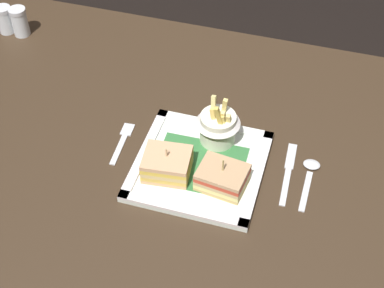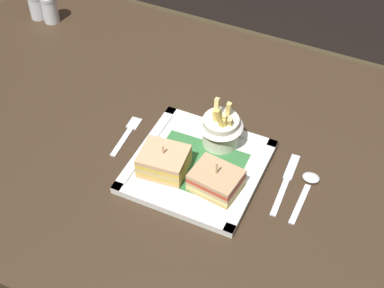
{
  "view_description": "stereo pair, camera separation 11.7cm",
  "coord_description": "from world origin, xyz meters",
  "px_view_note": "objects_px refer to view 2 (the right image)",
  "views": [
    {
      "loc": [
        0.25,
        -0.8,
        1.62
      ],
      "look_at": [
        0.02,
        -0.02,
        0.77
      ],
      "focal_mm": 53.88,
      "sensor_mm": 36.0,
      "label": 1
    },
    {
      "loc": [
        0.36,
        -0.76,
        1.62
      ],
      "look_at": [
        0.02,
        -0.02,
        0.77
      ],
      "focal_mm": 53.88,
      "sensor_mm": 36.0,
      "label": 2
    }
  ],
  "objects_px": {
    "sandwich_half_left": "(164,161)",
    "fries_cup": "(221,126)",
    "sandwich_half_right": "(216,180)",
    "spoon": "(308,185)",
    "dining_table": "(187,177)",
    "pepper_shaker": "(50,10)",
    "square_plate": "(197,167)",
    "fork": "(127,134)",
    "salt_shaker": "(37,7)",
    "knife": "(286,181)"
  },
  "relations": [
    {
      "from": "sandwich_half_right",
      "to": "dining_table",
      "type": "bearing_deg",
      "value": 140.0
    },
    {
      "from": "sandwich_half_right",
      "to": "spoon",
      "type": "height_order",
      "value": "sandwich_half_right"
    },
    {
      "from": "sandwich_half_left",
      "to": "fork",
      "type": "distance_m",
      "value": 0.14
    },
    {
      "from": "square_plate",
      "to": "pepper_shaker",
      "type": "relative_size",
      "value": 3.41
    },
    {
      "from": "spoon",
      "to": "pepper_shaker",
      "type": "height_order",
      "value": "pepper_shaker"
    },
    {
      "from": "knife",
      "to": "salt_shaker",
      "type": "height_order",
      "value": "salt_shaker"
    },
    {
      "from": "sandwich_half_right",
      "to": "pepper_shaker",
      "type": "height_order",
      "value": "sandwich_half_right"
    },
    {
      "from": "dining_table",
      "to": "knife",
      "type": "distance_m",
      "value": 0.24
    },
    {
      "from": "sandwich_half_right",
      "to": "knife",
      "type": "xyz_separation_m",
      "value": [
        0.12,
        0.08,
        -0.03
      ]
    },
    {
      "from": "fries_cup",
      "to": "spoon",
      "type": "relative_size",
      "value": 0.85
    },
    {
      "from": "dining_table",
      "to": "fork",
      "type": "relative_size",
      "value": 11.36
    },
    {
      "from": "sandwich_half_right",
      "to": "fork",
      "type": "xyz_separation_m",
      "value": [
        -0.24,
        0.06,
        -0.03
      ]
    },
    {
      "from": "fork",
      "to": "spoon",
      "type": "xyz_separation_m",
      "value": [
        0.4,
        0.02,
        0.0
      ]
    },
    {
      "from": "square_plate",
      "to": "sandwich_half_right",
      "type": "relative_size",
      "value": 2.54
    },
    {
      "from": "knife",
      "to": "salt_shaker",
      "type": "xyz_separation_m",
      "value": [
        -0.79,
        0.27,
        0.03
      ]
    },
    {
      "from": "square_plate",
      "to": "spoon",
      "type": "xyz_separation_m",
      "value": [
        0.22,
        0.05,
        -0.0
      ]
    },
    {
      "from": "dining_table",
      "to": "sandwich_half_right",
      "type": "height_order",
      "value": "sandwich_half_right"
    },
    {
      "from": "sandwich_half_right",
      "to": "spoon",
      "type": "bearing_deg",
      "value": 28.41
    },
    {
      "from": "dining_table",
      "to": "salt_shaker",
      "type": "xyz_separation_m",
      "value": [
        -0.57,
        0.27,
        0.13
      ]
    },
    {
      "from": "fries_cup",
      "to": "pepper_shaker",
      "type": "height_order",
      "value": "fries_cup"
    },
    {
      "from": "salt_shaker",
      "to": "pepper_shaker",
      "type": "relative_size",
      "value": 0.95
    },
    {
      "from": "dining_table",
      "to": "spoon",
      "type": "xyz_separation_m",
      "value": [
        0.27,
        0.0,
        0.11
      ]
    },
    {
      "from": "fries_cup",
      "to": "sandwich_half_left",
      "type": "bearing_deg",
      "value": -122.26
    },
    {
      "from": "knife",
      "to": "pepper_shaker",
      "type": "xyz_separation_m",
      "value": [
        -0.75,
        0.27,
        0.03
      ]
    },
    {
      "from": "sandwich_half_left",
      "to": "fork",
      "type": "height_order",
      "value": "sandwich_half_left"
    },
    {
      "from": "salt_shaker",
      "to": "sandwich_half_left",
      "type": "bearing_deg",
      "value": -32.4
    },
    {
      "from": "square_plate",
      "to": "fork",
      "type": "distance_m",
      "value": 0.18
    },
    {
      "from": "sandwich_half_left",
      "to": "fries_cup",
      "type": "distance_m",
      "value": 0.14
    },
    {
      "from": "square_plate",
      "to": "sandwich_half_left",
      "type": "distance_m",
      "value": 0.07
    },
    {
      "from": "sandwich_half_left",
      "to": "pepper_shaker",
      "type": "distance_m",
      "value": 0.62
    },
    {
      "from": "square_plate",
      "to": "sandwich_half_left",
      "type": "height_order",
      "value": "sandwich_half_left"
    },
    {
      "from": "square_plate",
      "to": "spoon",
      "type": "relative_size",
      "value": 1.9
    },
    {
      "from": "fork",
      "to": "spoon",
      "type": "distance_m",
      "value": 0.4
    },
    {
      "from": "dining_table",
      "to": "spoon",
      "type": "relative_size",
      "value": 10.32
    },
    {
      "from": "dining_table",
      "to": "sandwich_half_right",
      "type": "bearing_deg",
      "value": -40.0
    },
    {
      "from": "sandwich_half_right",
      "to": "fork",
      "type": "height_order",
      "value": "sandwich_half_right"
    },
    {
      "from": "square_plate",
      "to": "fries_cup",
      "type": "distance_m",
      "value": 0.1
    },
    {
      "from": "fries_cup",
      "to": "dining_table",
      "type": "bearing_deg",
      "value": -154.92
    },
    {
      "from": "sandwich_half_right",
      "to": "pepper_shaker",
      "type": "relative_size",
      "value": 1.34
    },
    {
      "from": "knife",
      "to": "spoon",
      "type": "xyz_separation_m",
      "value": [
        0.04,
        0.01,
        0.0
      ]
    },
    {
      "from": "knife",
      "to": "sandwich_half_left",
      "type": "bearing_deg",
      "value": -160.8
    },
    {
      "from": "dining_table",
      "to": "pepper_shaker",
      "type": "xyz_separation_m",
      "value": [
        -0.52,
        0.27,
        0.13
      ]
    },
    {
      "from": "dining_table",
      "to": "spoon",
      "type": "height_order",
      "value": "spoon"
    },
    {
      "from": "square_plate",
      "to": "fork",
      "type": "relative_size",
      "value": 2.09
    },
    {
      "from": "sandwich_half_right",
      "to": "salt_shaker",
      "type": "distance_m",
      "value": 0.76
    },
    {
      "from": "pepper_shaker",
      "to": "dining_table",
      "type": "bearing_deg",
      "value": -26.97
    },
    {
      "from": "dining_table",
      "to": "pepper_shaker",
      "type": "relative_size",
      "value": 18.5
    },
    {
      "from": "square_plate",
      "to": "sandwich_half_right",
      "type": "distance_m",
      "value": 0.07
    },
    {
      "from": "dining_table",
      "to": "pepper_shaker",
      "type": "height_order",
      "value": "pepper_shaker"
    },
    {
      "from": "sandwich_half_left",
      "to": "knife",
      "type": "bearing_deg",
      "value": 19.2
    }
  ]
}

